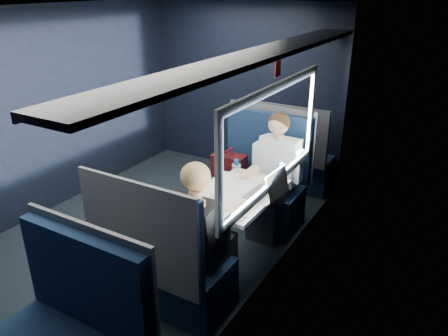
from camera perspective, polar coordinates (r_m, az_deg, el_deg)
The scene contains 12 objects.
ground at distance 4.87m, azimuth -9.29°, elevation -8.26°, with size 2.80×4.20×0.01m, color black.
room_shell at distance 4.28m, azimuth -10.32°, elevation 8.85°, with size 3.00×4.40×2.40m.
table at distance 4.02m, azimuth 1.63°, elevation -4.13°, with size 0.62×1.00×0.74m.
seat_bay_near at distance 4.91m, azimuth 4.40°, elevation -2.01°, with size 1.08×0.62×1.26m.
seat_bay_far at distance 3.62m, azimuth -7.87°, elevation -12.45°, with size 1.04×0.62×1.26m.
seat_row_front at distance 5.69m, azimuth 8.71°, elevation 1.25°, with size 1.04×0.51×1.16m.
man at distance 4.54m, azimuth 6.63°, elevation -0.19°, with size 0.53×0.56×1.32m.
woman at distance 3.43m, azimuth -3.10°, elevation -8.11°, with size 0.53×0.56×1.32m.
papers at distance 3.99m, azimuth 1.23°, elevation -3.13°, with size 0.56×0.82×0.01m, color white.
laptop at distance 3.89m, azimuth 6.03°, elevation -2.82°, with size 0.29×0.37×0.26m.
bottle_small at distance 4.09m, azimuth 7.44°, elevation -1.05°, with size 0.07×0.07×0.24m.
cup at distance 4.23m, azimuth 7.34°, elevation -0.99°, with size 0.08×0.08×0.10m, color white.
Camera 1 is at (2.73, -3.15, 2.51)m, focal length 35.00 mm.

